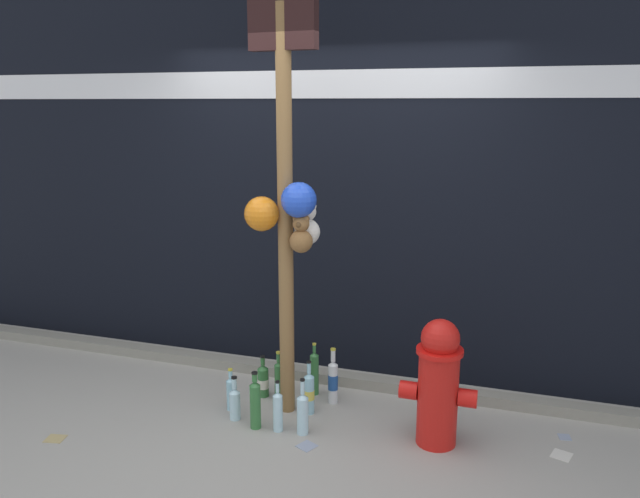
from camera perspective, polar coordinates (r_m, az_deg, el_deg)
name	(u,v)px	position (r m, az deg, el deg)	size (l,w,h in m)	color
ground_plane	(271,451)	(4.03, -4.46, -17.91)	(14.00, 14.00, 0.00)	#9E9B93
building_wall	(337,130)	(4.80, 1.60, 10.79)	(10.00, 0.21, 3.76)	black
curb_strip	(323,376)	(4.89, 0.24, -11.51)	(8.00, 0.12, 0.08)	gray
memorial_post	(285,188)	(4.00, -3.23, 5.61)	(0.47, 0.34, 2.75)	olive
fire_hydrant	(438,382)	(3.99, 10.74, -11.84)	(0.47, 0.29, 0.81)	red
bottle_0	(333,381)	(4.51, 1.19, -11.92)	(0.07, 0.07, 0.41)	silver
bottle_1	(263,380)	(4.64, -5.21, -11.85)	(0.08, 0.08, 0.31)	#337038
bottle_2	(278,410)	(4.18, -3.87, -14.47)	(0.06, 0.06, 0.35)	#B2DBEA
bottle_3	(255,403)	(4.21, -5.92, -13.83)	(0.07, 0.07, 0.39)	#337038
bottle_4	(309,392)	(4.38, -1.00, -12.95)	(0.07, 0.07, 0.38)	#93CCE0
bottle_5	(279,379)	(4.59, -3.77, -11.71)	(0.06, 0.06, 0.36)	#337038
bottle_6	(235,402)	(4.35, -7.77, -13.67)	(0.07, 0.07, 0.31)	#B2DBEA
bottle_7	(231,392)	(4.48, -8.11, -12.83)	(0.06, 0.06, 0.30)	#93CCE0
bottle_8	(303,412)	(4.14, -1.59, -14.68)	(0.07, 0.07, 0.38)	#B2DBEA
bottle_9	(314,372)	(4.63, -0.52, -11.19)	(0.06, 0.06, 0.39)	#337038
litter_0	(55,438)	(4.47, -22.99, -15.62)	(0.12, 0.10, 0.01)	tan
litter_1	(565,437)	(4.45, 21.41, -15.66)	(0.07, 0.08, 0.01)	#8C99B2
litter_2	(562,455)	(4.24, 21.16, -17.11)	(0.12, 0.11, 0.01)	silver
litter_3	(307,446)	(4.07, -1.21, -17.50)	(0.10, 0.11, 0.01)	#8C99B2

